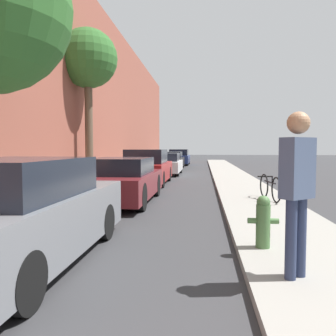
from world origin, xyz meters
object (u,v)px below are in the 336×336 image
parked_car_grey (20,215)px  parked_car_red (147,168)px  parked_car_white (165,164)px  pedestrian (297,182)px  street_tree_far (88,61)px  fire_hydrant (263,221)px  parked_car_maroon (123,181)px  parked_car_navy (179,158)px  parked_car_black (171,160)px  bicycle (270,187)px

parked_car_grey → parked_car_red: 10.17m
parked_car_white → pedestrian: bearing=-78.3°
street_tree_far → fire_hydrant: 11.44m
parked_car_red → fire_hydrant: size_ratio=5.69×
street_tree_far → pedestrian: street_tree_far is taller
parked_car_maroon → street_tree_far: bearing=119.7°
parked_car_red → fire_hydrant: bearing=-70.9°
parked_car_grey → pedestrian: 3.51m
parked_car_grey → parked_car_white: (0.18, 15.39, -0.06)m
parked_car_navy → pedestrian: pedestrian is taller
parked_car_white → parked_car_black: (-0.14, 5.55, -0.00)m
bicycle → parked_car_black: bearing=97.0°
parked_car_grey → pedestrian: bearing=-6.6°
parked_car_red → fire_hydrant: 9.98m
parked_car_navy → bicycle: 21.61m
parked_car_maroon → parked_car_white: 10.15m
parked_car_black → parked_car_navy: 5.62m
parked_car_white → bicycle: 10.86m
parked_car_grey → fire_hydrant: size_ratio=5.58×
parked_car_black → bicycle: size_ratio=2.78×
parked_car_maroon → parked_car_navy: (0.10, 21.32, 0.05)m
street_tree_far → fire_hydrant: size_ratio=8.36×
parked_car_white → pedestrian: pedestrian is taller
parked_car_maroon → parked_car_black: size_ratio=0.92×
parked_car_maroon → parked_car_black: (-0.09, 15.70, -0.01)m
parked_car_grey → bicycle: parked_car_grey is taller
parked_car_black → street_tree_far: size_ratio=0.73×
parked_car_red → parked_car_black: 10.77m
parked_car_maroon → pedestrian: size_ratio=2.33×
parked_car_maroon → parked_car_navy: 21.32m
parked_car_grey → parked_car_white: 15.39m
parked_car_red → parked_car_white: (0.16, 5.23, -0.09)m
parked_car_maroon → bicycle: size_ratio=2.56×
parked_car_grey → bicycle: size_ratio=2.53×
fire_hydrant → pedestrian: bearing=-82.0°
parked_car_grey → parked_car_maroon: bearing=88.6°
parked_car_maroon → fire_hydrant: bearing=-55.0°
parked_car_black → bicycle: 16.17m
parked_car_black → pedestrian: (3.40, -21.33, 0.58)m
parked_car_maroon → street_tree_far: size_ratio=0.68×
parked_car_red → bicycle: (4.23, -4.84, -0.23)m
parked_car_red → bicycle: 6.43m
parked_car_black → pedestrian: 21.61m
parked_car_black → street_tree_far: street_tree_far is taller
parked_car_white → street_tree_far: (-2.51, -5.83, 4.54)m
parked_car_maroon → parked_car_white: size_ratio=1.05×
parked_car_white → street_tree_far: size_ratio=0.64×
pedestrian → parked_car_white: bearing=62.4°
parked_car_red → fire_hydrant: parked_car_red is taller
parked_car_maroon → street_tree_far: 6.72m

